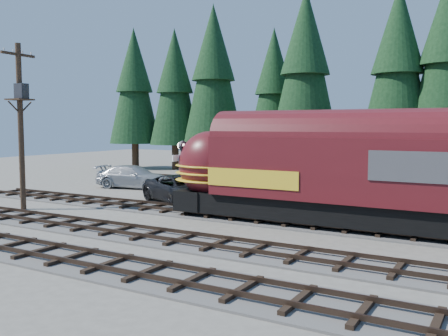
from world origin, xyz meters
The scene contains 8 objects.
ground centered at (0.00, 0.00, 0.00)m, with size 120.00×120.00×0.00m, color #6B665B.
track_spur centered at (-10.00, 18.00, 0.06)m, with size 32.00×3.20×0.33m.
depot centered at (0.00, 10.50, 2.96)m, with size 12.80×7.00×5.30m.
locomotive centered at (-0.79, 4.00, 2.55)m, with size 16.08×3.20×4.37m.
caboose centered at (-9.14, 18.00, 2.36)m, with size 9.00×2.61×4.68m.
utility_pole centered at (-17.15, 0.04, 5.59)m, with size 1.28×2.40×9.79m.
pickup_truck_a centered at (-10.36, 6.87, 0.90)m, with size 2.98×6.47×1.80m, color black.
pickup_truck_b centered at (-18.06, 11.11, 0.90)m, with size 2.52×6.19×1.80m, color #AEB1B6.
Camera 1 is at (8.08, -19.39, 5.06)m, focal length 40.00 mm.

